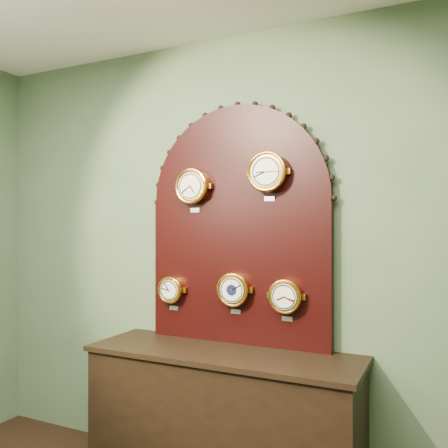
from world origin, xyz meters
The scene contains 8 objects.
wall_back centered at (0.00, 2.50, 1.40)m, with size 4.00×4.00×0.00m, color #4D6646.
shop_counter centered at (0.00, 2.23, 0.40)m, with size 1.60×0.50×0.80m, color black.
display_board centered at (0.00, 2.45, 1.63)m, with size 1.26×0.06×1.53m.
roman_clock centered at (-0.29, 2.38, 1.82)m, with size 0.23×0.08×0.28m.
arabic_clock centered at (0.23, 2.38, 1.89)m, with size 0.25×0.08×0.30m.
hygrometer centered at (-0.45, 2.38, 1.15)m, with size 0.18×0.08×0.23m.
barometer centered at (0.00, 2.38, 1.17)m, with size 0.21×0.08×0.26m.
tide_clock centered at (0.34, 2.38, 1.15)m, with size 0.20×0.08×0.26m.
Camera 1 is at (1.21, -0.28, 1.58)m, focal length 37.88 mm.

